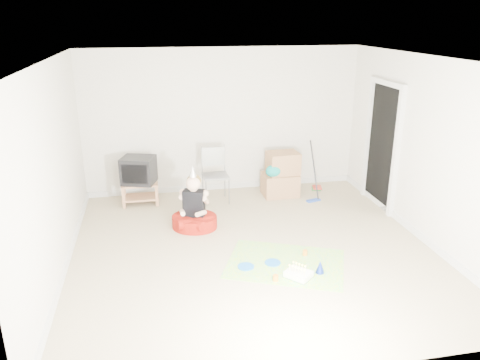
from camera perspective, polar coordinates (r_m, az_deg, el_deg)
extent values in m
plane|color=tan|center=(6.65, 1.52, -8.41)|extent=(5.00, 5.00, 0.00)
cube|color=black|center=(8.17, 16.96, 3.82)|extent=(0.02, 0.90, 2.05)
cube|color=#A5704A|center=(8.23, -12.14, -0.43)|extent=(0.62, 0.39, 0.03)
cube|color=#A5704A|center=(8.32, -12.02, -2.06)|extent=(0.62, 0.39, 0.03)
cube|color=#A5704A|center=(8.15, -14.01, -2.11)|extent=(0.05, 0.05, 0.39)
cube|color=#A5704A|center=(8.14, -10.10, -1.87)|extent=(0.05, 0.05, 0.39)
cube|color=#A5704A|center=(8.46, -13.93, -1.32)|extent=(0.05, 0.05, 0.39)
cube|color=#A5704A|center=(8.44, -10.16, -1.08)|extent=(0.05, 0.05, 0.39)
cube|color=black|center=(8.15, -12.26, 1.19)|extent=(0.64, 0.58, 0.46)
cube|color=gray|center=(8.13, -3.00, 0.49)|extent=(0.45, 0.43, 0.03)
cylinder|color=gray|center=(8.09, -4.40, 0.49)|extent=(0.02, 0.02, 0.97)
cylinder|color=gray|center=(8.16, -1.62, 0.70)|extent=(0.02, 0.02, 0.97)
cube|color=#A77850|center=(8.53, 4.91, -0.53)|extent=(0.63, 0.48, 0.41)
cube|color=#A77850|center=(8.45, 5.25, 2.10)|extent=(0.57, 0.46, 0.39)
ellipsoid|color=#0C847D|center=(8.25, 4.07, 1.10)|extent=(0.27, 0.19, 0.22)
cube|color=#2449B8|center=(8.38, 8.93, -2.46)|extent=(0.27, 0.16, 0.03)
cylinder|color=black|center=(8.21, 9.12, 0.88)|extent=(0.12, 0.34, 1.01)
cube|color=#297C31|center=(8.97, 9.37, -1.01)|extent=(0.23, 0.27, 0.03)
cube|color=red|center=(8.96, 9.38, -0.87)|extent=(0.21, 0.24, 0.02)
cylinder|color=#9D190E|center=(7.28, -5.56, -5.09)|extent=(0.89, 0.89, 0.19)
cube|color=black|center=(7.16, -5.64, -2.86)|extent=(0.36, 0.27, 0.42)
sphere|color=beige|center=(7.05, -5.73, -0.44)|extent=(0.28, 0.28, 0.22)
cone|color=white|center=(6.98, -5.78, 1.07)|extent=(0.12, 0.12, 0.17)
cube|color=#FF3580|center=(6.32, 5.56, -10.09)|extent=(1.82, 1.60, 0.01)
cube|color=white|center=(6.01, 7.14, -11.34)|extent=(0.38, 0.39, 0.08)
cube|color=green|center=(6.03, 7.12, -11.62)|extent=(0.38, 0.39, 0.01)
cylinder|color=beige|center=(5.98, 6.04, -10.65)|extent=(0.01, 0.01, 0.07)
cylinder|color=beige|center=(5.96, 6.39, -10.77)|extent=(0.01, 0.01, 0.07)
cylinder|color=beige|center=(5.94, 6.75, -10.88)|extent=(0.01, 0.01, 0.07)
cylinder|color=beige|center=(5.93, 7.11, -11.00)|extent=(0.01, 0.01, 0.07)
cylinder|color=beige|center=(5.91, 7.47, -11.12)|extent=(0.01, 0.01, 0.07)
cylinder|color=beige|center=(5.89, 7.84, -11.23)|extent=(0.01, 0.01, 0.07)
cylinder|color=beige|center=(6.05, 6.52, -10.28)|extent=(0.01, 0.01, 0.07)
cylinder|color=beige|center=(6.04, 6.87, -10.39)|extent=(0.01, 0.01, 0.07)
cylinder|color=beige|center=(6.02, 7.22, -10.50)|extent=(0.01, 0.01, 0.07)
cylinder|color=beige|center=(6.00, 7.58, -10.61)|extent=(0.01, 0.01, 0.07)
cylinder|color=beige|center=(5.98, 7.94, -10.73)|extent=(0.01, 0.01, 0.07)
cylinder|color=blue|center=(6.30, 4.01, -10.01)|extent=(0.30, 0.30, 0.01)
cylinder|color=blue|center=(6.20, 0.73, -10.51)|extent=(0.26, 0.26, 0.01)
cylinder|color=orange|center=(6.53, 7.95, -8.77)|extent=(0.09, 0.09, 0.07)
cylinder|color=orange|center=(5.91, 4.36, -11.82)|extent=(0.10, 0.10, 0.08)
cone|color=#162F9F|center=(6.12, 9.74, -10.38)|extent=(0.16, 0.16, 0.17)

